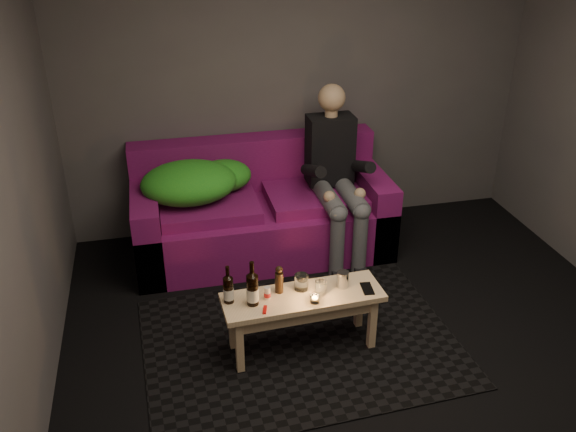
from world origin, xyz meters
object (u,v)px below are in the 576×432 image
object	(u,v)px
sofa	(261,213)
steel_cup	(343,279)
coffee_table	(303,304)
beer_bottle_b	(252,289)
person	(336,171)
beer_bottle_a	(228,289)

from	to	relation	value
sofa	steel_cup	size ratio (longest dim) A/B	19.03
coffee_table	beer_bottle_b	distance (m)	0.38
beer_bottle_b	steel_cup	distance (m)	0.61
person	steel_cup	distance (m)	1.23
sofa	steel_cup	distance (m)	1.38
coffee_table	beer_bottle_b	xyz separation A→B (m)	(-0.33, -0.02, 0.19)
coffee_table	steel_cup	world-z (taller)	steel_cup
person	beer_bottle_b	bearing A→B (deg)	-126.30
beer_bottle_b	sofa	bearing A→B (deg)	77.38
beer_bottle_a	beer_bottle_b	distance (m)	0.15
steel_cup	person	bearing A→B (deg)	75.62
person	beer_bottle_a	distance (m)	1.58
beer_bottle_a	beer_bottle_b	size ratio (longest dim) A/B	0.85
coffee_table	beer_bottle_a	bearing A→B (deg)	176.18
person	coffee_table	xyz separation A→B (m)	(-0.58, -1.21, -0.37)
sofa	person	world-z (taller)	person
sofa	beer_bottle_a	size ratio (longest dim) A/B	8.00
person	coffee_table	world-z (taller)	person
person	beer_bottle_b	distance (m)	1.54
beer_bottle_b	steel_cup	size ratio (longest dim) A/B	2.80
sofa	coffee_table	xyz separation A→B (m)	(0.01, -1.37, 0.02)
sofa	beer_bottle_a	distance (m)	1.43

